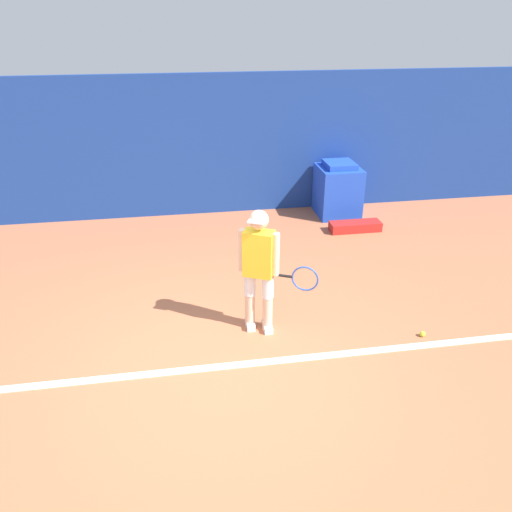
{
  "coord_description": "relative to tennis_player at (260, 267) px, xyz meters",
  "views": [
    {
      "loc": [
        -0.31,
        -4.26,
        3.51
      ],
      "look_at": [
        0.55,
        0.96,
        0.89
      ],
      "focal_mm": 35.0,
      "sensor_mm": 36.0,
      "label": 1
    }
  ],
  "objects": [
    {
      "name": "tennis_player",
      "position": [
        0.0,
        0.0,
        0.0
      ],
      "size": [
        0.86,
        0.48,
        1.54
      ],
      "rotation": [
        0.0,
        0.0,
        -0.45
      ],
      "color": "beige",
      "rests_on": "ground_plane"
    },
    {
      "name": "court_baseline",
      "position": [
        -0.56,
        -0.67,
        -0.84
      ],
      "size": [
        21.6,
        0.1,
        0.01
      ],
      "color": "white",
      "rests_on": "ground_plane"
    },
    {
      "name": "covered_chair",
      "position": [
        2.08,
        3.52,
        -0.37
      ],
      "size": [
        0.76,
        0.8,
        1.01
      ],
      "color": "blue",
      "rests_on": "ground_plane"
    },
    {
      "name": "back_wall",
      "position": [
        -0.56,
        4.02,
        0.42
      ],
      "size": [
        24.0,
        0.1,
        2.54
      ],
      "color": "navy",
      "rests_on": "ground_plane"
    },
    {
      "name": "tennis_ball",
      "position": [
        1.89,
        -0.49,
        -0.82
      ],
      "size": [
        0.07,
        0.07,
        0.07
      ],
      "color": "#D1E533",
      "rests_on": "ground_plane"
    },
    {
      "name": "ground_plane",
      "position": [
        -0.56,
        -0.75,
        -0.85
      ],
      "size": [
        24.0,
        24.0,
        0.0
      ],
      "primitive_type": "plane",
      "color": "#B76642"
    },
    {
      "name": "equipment_bag",
      "position": [
        2.17,
        2.69,
        -0.77
      ],
      "size": [
        0.9,
        0.29,
        0.16
      ],
      "color": "#B2231E",
      "rests_on": "ground_plane"
    }
  ]
}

